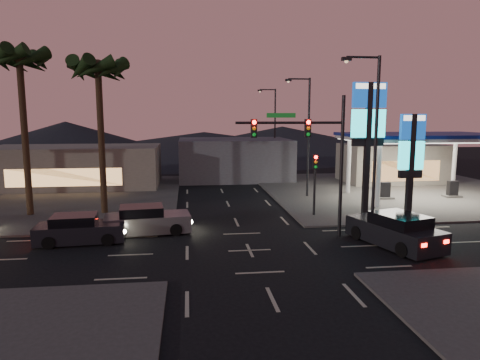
{
  "coord_description": "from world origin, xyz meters",
  "views": [
    {
      "loc": [
        -3.07,
        -21.03,
        6.82
      ],
      "look_at": [
        0.06,
        4.58,
        3.0
      ],
      "focal_mm": 32.0,
      "sensor_mm": 36.0,
      "label": 1
    }
  ],
  "objects": [
    {
      "name": "convenience_store",
      "position": [
        18.0,
        21.0,
        2.0
      ],
      "size": [
        10.0,
        6.0,
        4.0
      ],
      "primitive_type": "cube",
      "color": "#726B5B",
      "rests_on": "ground"
    },
    {
      "name": "gas_station",
      "position": [
        16.0,
        12.0,
        5.08
      ],
      "size": [
        12.2,
        8.2,
        5.47
      ],
      "color": "silver",
      "rests_on": "ground"
    },
    {
      "name": "streetlight_mid",
      "position": [
        6.79,
        14.0,
        5.72
      ],
      "size": [
        2.14,
        0.25,
        10.0
      ],
      "color": "black",
      "rests_on": "ground"
    },
    {
      "name": "corner_lot_nw",
      "position": [
        -16.0,
        16.0,
        0.06
      ],
      "size": [
        24.0,
        24.0,
        0.12
      ],
      "primitive_type": "cube",
      "color": "#47443F",
      "rests_on": "ground"
    },
    {
      "name": "traffic_signal_mast",
      "position": [
        3.76,
        1.99,
        5.23
      ],
      "size": [
        6.1,
        0.39,
        8.0
      ],
      "color": "black",
      "rests_on": "ground"
    },
    {
      "name": "palm_a",
      "position": [
        -9.0,
        9.5,
        9.43
      ],
      "size": [
        4.41,
        4.41,
        10.86
      ],
      "color": "black",
      "rests_on": "ground"
    },
    {
      "name": "building_far_mid",
      "position": [
        2.0,
        26.0,
        2.2
      ],
      "size": [
        12.0,
        9.0,
        4.4
      ],
      "primitive_type": "cube",
      "color": "#4C4C51",
      "rests_on": "ground"
    },
    {
      "name": "pedestal_signal",
      "position": [
        5.5,
        6.98,
        2.92
      ],
      "size": [
        0.32,
        0.39,
        4.3
      ],
      "color": "black",
      "rests_on": "ground"
    },
    {
      "name": "car_lane_a_front",
      "position": [
        -9.02,
        2.51,
        0.72
      ],
      "size": [
        4.89,
        2.33,
        1.55
      ],
      "color": "black",
      "rests_on": "ground"
    },
    {
      "name": "pylon_sign_short",
      "position": [
        11.0,
        4.5,
        4.66
      ],
      "size": [
        1.6,
        0.35,
        7.0
      ],
      "color": "black",
      "rests_on": "ground"
    },
    {
      "name": "hill_center",
      "position": [
        0.0,
        60.0,
        2.0
      ],
      "size": [
        60.0,
        60.0,
        4.0
      ],
      "primitive_type": "cone",
      "color": "black",
      "rests_on": "ground"
    },
    {
      "name": "streetlight_near",
      "position": [
        6.79,
        1.0,
        5.72
      ],
      "size": [
        2.14,
        0.25,
        10.0
      ],
      "color": "black",
      "rests_on": "ground"
    },
    {
      "name": "palm_b",
      "position": [
        -14.0,
        9.5,
        9.97
      ],
      "size": [
        4.41,
        4.41,
        11.46
      ],
      "color": "black",
      "rests_on": "ground"
    },
    {
      "name": "suv_station",
      "position": [
        7.8,
        -0.15,
        0.83
      ],
      "size": [
        3.71,
        5.75,
        1.78
      ],
      "color": "black",
      "rests_on": "ground"
    },
    {
      "name": "hill_right",
      "position": [
        15.0,
        60.0,
        2.5
      ],
      "size": [
        50.0,
        50.0,
        5.0
      ],
      "primitive_type": "cone",
      "color": "black",
      "rests_on": "ground"
    },
    {
      "name": "hill_left",
      "position": [
        -25.0,
        60.0,
        3.0
      ],
      "size": [
        40.0,
        40.0,
        6.0
      ],
      "primitive_type": "cone",
      "color": "black",
      "rests_on": "ground"
    },
    {
      "name": "car_lane_b_front",
      "position": [
        -5.58,
        4.02,
        0.77
      ],
      "size": [
        5.22,
        2.63,
        1.65
      ],
      "color": "slate",
      "rests_on": "ground"
    },
    {
      "name": "streetlight_far",
      "position": [
        6.79,
        28.0,
        5.72
      ],
      "size": [
        2.14,
        0.25,
        10.0
      ],
      "color": "black",
      "rests_on": "ground"
    },
    {
      "name": "pylon_sign_tall",
      "position": [
        8.5,
        5.5,
        6.39
      ],
      "size": [
        2.2,
        0.35,
        9.0
      ],
      "color": "black",
      "rests_on": "ground"
    },
    {
      "name": "ground",
      "position": [
        0.0,
        0.0,
        0.0
      ],
      "size": [
        140.0,
        140.0,
        0.0
      ],
      "primitive_type": "plane",
      "color": "black",
      "rests_on": "ground"
    },
    {
      "name": "corner_lot_ne",
      "position": [
        16.0,
        16.0,
        0.06
      ],
      "size": [
        24.0,
        24.0,
        0.12
      ],
      "primitive_type": "cube",
      "color": "#47443F",
      "rests_on": "ground"
    },
    {
      "name": "building_far_west",
      "position": [
        -14.0,
        22.0,
        2.0
      ],
      "size": [
        16.0,
        8.0,
        4.0
      ],
      "primitive_type": "cube",
      "color": "#726B5B",
      "rests_on": "ground"
    }
  ]
}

